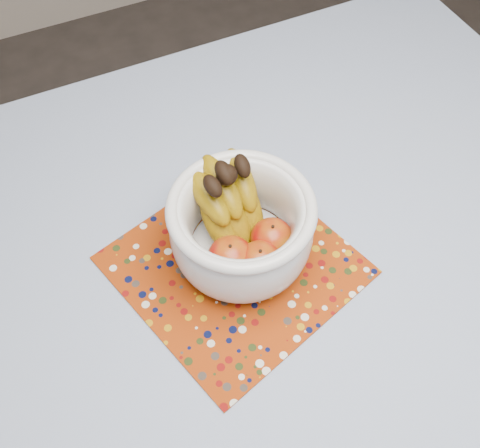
% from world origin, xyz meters
% --- Properties ---
extents(table, '(1.20, 1.20, 0.75)m').
position_xyz_m(table, '(0.00, 0.00, 0.67)').
color(table, brown).
rests_on(table, ground).
extents(tablecloth, '(1.32, 1.32, 0.01)m').
position_xyz_m(tablecloth, '(0.00, 0.00, 0.76)').
color(tablecloth, slate).
rests_on(tablecloth, table).
extents(placemat, '(0.42, 0.42, 0.00)m').
position_xyz_m(placemat, '(-0.09, 0.12, 0.76)').
color(placemat, '#882B07').
rests_on(placemat, tablecloth).
extents(fruit_bowl, '(0.23, 0.24, 0.18)m').
position_xyz_m(fruit_bowl, '(-0.07, 0.14, 0.84)').
color(fruit_bowl, silver).
rests_on(fruit_bowl, placemat).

